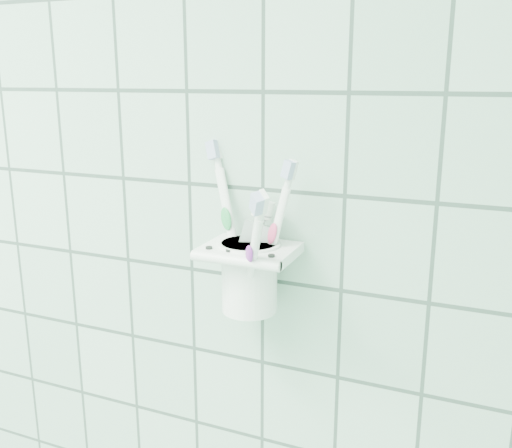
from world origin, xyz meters
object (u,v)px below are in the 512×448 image
cup (249,274)px  toothpaste_tube (236,244)px  holder_bracket (250,252)px  toothbrush_blue (257,230)px  toothbrush_orange (245,222)px  toothbrush_pink (244,221)px

cup → toothpaste_tube: (-0.02, -0.01, 0.04)m
holder_bracket → toothpaste_tube: size_ratio=0.77×
cup → toothbrush_blue: bearing=35.5°
toothbrush_orange → toothpaste_tube: (-0.01, -0.01, -0.03)m
holder_bracket → cup: bearing=126.0°
cup → toothpaste_tube: size_ratio=0.61×
toothbrush_blue → toothpaste_tube: (-0.02, -0.01, -0.02)m
toothbrush_blue → toothpaste_tube: bearing=-122.9°
toothbrush_orange → toothbrush_blue: bearing=39.5°
holder_bracket → toothbrush_blue: size_ratio=0.59×
holder_bracket → toothbrush_orange: bearing=141.7°
toothbrush_pink → toothbrush_blue: 0.02m
toothbrush_orange → toothbrush_pink: bearing=-95.6°
cup → toothbrush_pink: bearing=159.7°
toothbrush_pink → toothpaste_tube: size_ratio=1.43×
toothbrush_blue → toothbrush_pink: bearing=-145.3°
toothbrush_orange → cup: bearing=3.9°
holder_bracket → toothbrush_pink: size_ratio=0.53×
toothbrush_blue → toothbrush_orange: (-0.02, -0.00, 0.01)m
toothpaste_tube → toothbrush_pink: bearing=45.4°
cup → toothbrush_pink: 0.07m
toothpaste_tube → toothbrush_orange: bearing=44.0°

